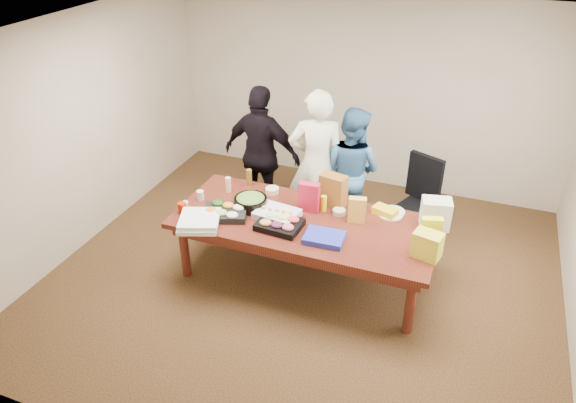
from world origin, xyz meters
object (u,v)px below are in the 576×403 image
at_px(person_right, 350,171).
at_px(sheet_cake, 277,214).
at_px(salad_bowl, 251,202).
at_px(conference_table, 304,249).
at_px(person_center, 316,164).
at_px(office_chair, 419,206).

bearing_deg(person_right, sheet_cake, 83.91).
bearing_deg(sheet_cake, salad_bowl, 172.36).
relative_size(conference_table, sheet_cake, 6.26).
relative_size(person_center, person_right, 1.15).
bearing_deg(salad_bowl, sheet_cake, -14.83).
xyz_separation_m(office_chair, person_center, (-1.25, -0.15, 0.41)).
bearing_deg(salad_bowl, conference_table, -4.15).
xyz_separation_m(person_center, person_right, (0.38, 0.21, -0.12)).
relative_size(conference_table, office_chair, 2.64).
bearing_deg(office_chair, person_right, -159.98).
bearing_deg(conference_table, person_center, 101.30).
bearing_deg(salad_bowl, person_center, 63.33).
bearing_deg(salad_bowl, person_right, 53.35).
distance_m(conference_table, office_chair, 1.55).
xyz_separation_m(office_chair, person_right, (-0.88, 0.06, 0.29)).
relative_size(person_right, salad_bowl, 4.48).
bearing_deg(office_chair, salad_bowl, -124.41).
bearing_deg(person_center, conference_table, 83.35).
bearing_deg(person_right, salad_bowl, 68.90).
bearing_deg(conference_table, sheet_cake, -171.26).
height_order(sheet_cake, salad_bowl, salad_bowl).
height_order(conference_table, salad_bowl, salad_bowl).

